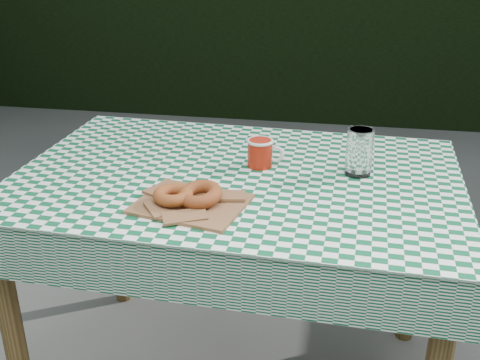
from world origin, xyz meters
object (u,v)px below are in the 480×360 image
object	(u,v)px
paper_bag	(191,203)
drinking_glass	(359,152)
table	(237,286)
coffee_mug	(260,153)

from	to	relation	value
paper_bag	drinking_glass	xyz separation A→B (m)	(0.42, 0.28, 0.06)
paper_bag	drinking_glass	world-z (taller)	drinking_glass
table	paper_bag	xyz separation A→B (m)	(-0.08, -0.22, 0.39)
drinking_glass	coffee_mug	bearing A→B (deg)	178.03
table	drinking_glass	world-z (taller)	drinking_glass
coffee_mug	drinking_glass	xyz separation A→B (m)	(0.28, -0.01, 0.03)
drinking_glass	table	bearing A→B (deg)	-169.63
table	drinking_glass	xyz separation A→B (m)	(0.34, 0.06, 0.45)
paper_bag	coffee_mug	size ratio (longest dim) A/B	1.83
paper_bag	drinking_glass	bearing A→B (deg)	33.62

